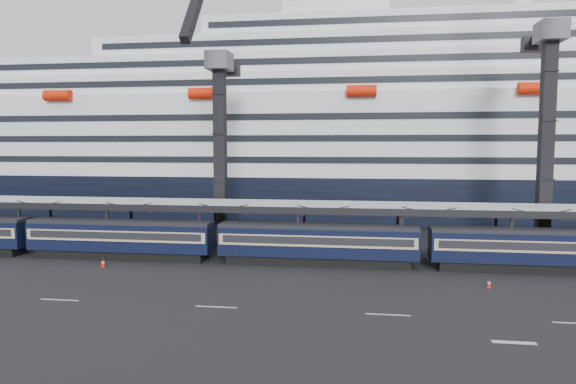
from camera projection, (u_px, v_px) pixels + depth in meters
The scene contains 9 objects.
ground at pixel (412, 299), 38.37m from camera, with size 260.00×260.00×0.00m, color black.
lane_markings at pixel (554, 328), 32.07m from camera, with size 111.00×4.27×0.02m.
train at pixel (352, 243), 48.69m from camera, with size 133.05×3.00×4.05m.
canopy at pixel (400, 207), 51.71m from camera, with size 130.00×6.25×5.53m.
cruise_ship at pixel (379, 140), 82.78m from camera, with size 214.09×28.84×34.00m.
crane_dark_near at pixel (219, 142), 58.46m from camera, with size 4.50×17.75×35.08m.
crane_dark_mid at pixel (548, 127), 52.43m from camera, with size 4.50×18.24×39.64m.
traffic_cone_c at pixel (103, 263), 48.47m from camera, with size 0.41×0.41×0.82m.
traffic_cone_d at pixel (489, 283), 41.37m from camera, with size 0.36×0.36×0.72m.
Camera 1 is at (-3.95, -38.45, 11.36)m, focal length 32.00 mm.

